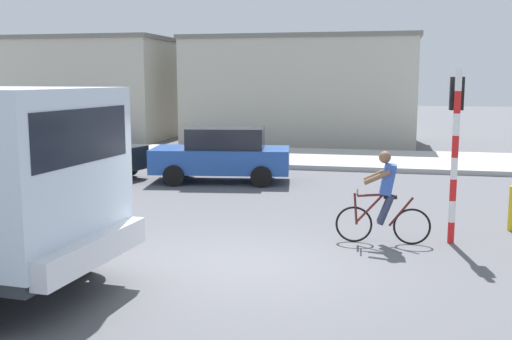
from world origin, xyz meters
TOP-DOWN VIEW (x-y plane):
  - ground_plane at (0.00, 0.00)m, footprint 120.00×120.00m
  - sidewalk_far at (0.00, 13.00)m, footprint 80.00×5.00m
  - cyclist at (2.09, 1.89)m, footprint 1.73×0.50m
  - traffic_light_pole at (3.32, 2.27)m, footprint 0.24×0.43m
  - car_red_near at (-2.62, 7.75)m, footprint 4.20×2.31m
  - car_far_side at (-7.19, 7.61)m, footprint 4.29×2.59m
  - bollard_far at (4.59, 3.43)m, footprint 0.14×0.14m
  - building_corner_left at (-13.01, 20.16)m, footprint 8.89×7.59m
  - building_mid_block at (-1.97, 19.61)m, footprint 10.73×5.72m

SIDE VIEW (x-z plane):
  - ground_plane at x=0.00m, z-range 0.00..0.00m
  - sidewalk_far at x=0.00m, z-range 0.00..0.16m
  - bollard_far at x=4.59m, z-range 0.00..0.90m
  - car_red_near at x=-2.62m, z-range 0.02..1.62m
  - car_far_side at x=-7.19m, z-range 0.02..1.62m
  - cyclist at x=2.09m, z-range 0.00..1.72m
  - traffic_light_pole at x=3.32m, z-range 0.47..3.67m
  - building_mid_block at x=-1.97m, z-range 0.00..4.96m
  - building_corner_left at x=-13.01m, z-range 0.00..5.04m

